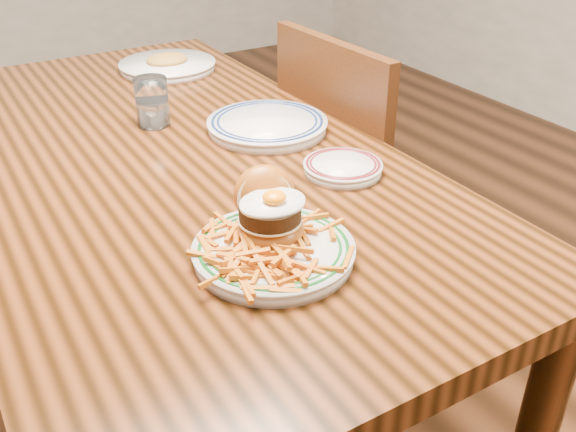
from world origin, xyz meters
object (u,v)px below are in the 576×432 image
chair_right (364,192)px  side_plate (343,167)px  table (169,189)px  main_plate (272,236)px

chair_right → side_plate: size_ratio=5.94×
table → side_plate: 0.39m
chair_right → main_plate: 0.78m
table → main_plate: main_plate is taller
table → chair_right: 0.58m
chair_right → main_plate: chair_right is taller
side_plate → main_plate: bearing=-162.3°
table → main_plate: bearing=-90.0°
side_plate → table: bearing=116.8°
table → main_plate: 0.47m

